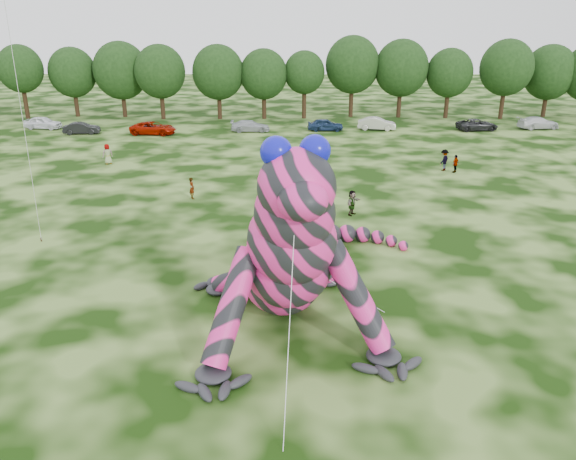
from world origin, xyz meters
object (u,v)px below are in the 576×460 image
Objects in this scene: spectator_4 at (108,154)px; spectator_0 at (192,188)px; inflatable_gecko at (278,214)px; car_0 at (43,123)px; spectator_2 at (444,160)px; tree_10 at (352,77)px; car_2 at (153,128)px; tree_6 at (161,82)px; car_6 at (477,125)px; tree_11 at (401,79)px; tree_12 at (449,83)px; car_7 at (538,123)px; tree_8 at (264,84)px; car_4 at (325,125)px; tree_5 at (122,79)px; spectator_3 at (455,164)px; tree_9 at (304,85)px; tree_14 at (548,81)px; car_3 at (250,126)px; tree_7 at (219,82)px; spectator_5 at (352,203)px; tree_3 at (22,82)px; car_5 at (377,124)px; tree_13 at (505,79)px; car_1 at (82,128)px; tree_4 at (74,82)px.

spectator_4 is 1.14× the size of spectator_0.
inflatable_gecko is 3.99× the size of car_0.
inflatable_gecko reaches higher than spectator_0.
spectator_2 is (30.09, -2.25, 0.02)m from spectator_4.
tree_10 is 27.29m from car_2.
car_6 is at bearing -11.51° from tree_6.
tree_11 reaches higher than tree_12.
spectator_4 is at bearing 100.85° from car_7.
tree_6 reaches higher than tree_8.
tree_11 is 2.39× the size of car_4.
tree_6 reaches higher than spectator_2.
spectator_3 is at bearing -38.51° from tree_5.
tree_9 is 32.43m from tree_14.
tree_9 is 12.06m from car_3.
spectator_0 reaches higher than car_7.
tree_12 is 1.85× the size of car_6.
inflatable_gecko is at bearing -177.12° from car_3.
tree_8 is 32.04m from spectator_2.
car_0 is (-20.39, -7.35, -3.99)m from tree_7.
car_4 is at bearing -88.94° from car_3.
tree_8 is 12.01m from car_4.
spectator_3 is (12.43, -28.04, -3.56)m from tree_9.
car_4 is 30.37m from spectator_5.
tree_5 reaches higher than tree_7.
spectator_5 is at bearing -126.47° from tree_14.
tree_11 is (6.39, -0.38, -0.22)m from tree_10.
car_3 is (30.27, -9.18, -4.06)m from tree_3.
tree_14 reaches higher than car_7.
car_5 is 19.53m from car_7.
car_7 is at bearing -75.14° from tree_13.
tree_5 is at bearing 177.42° from tree_9.
tree_6 is 1.96× the size of car_6.
tree_13 is at bearing -42.07° from car_6.
spectator_4 is (-38.83, -16.51, 0.24)m from car_6.
car_0 is 47.33m from spectator_2.
inflatable_gecko is at bearing 88.02° from spectator_4.
tree_14 is (34.75, 53.11, 0.33)m from inflatable_gecko.
car_1 is (-20.52, -10.68, -3.81)m from tree_8.
tree_5 is at bearing -2.43° from tree_4.
tree_6 is at bearing -179.43° from tree_13.
car_5 reaches higher than car_4.
tree_5 is at bearing -6.84° from spectator_0.
tree_9 is 5.05× the size of spectator_5.
tree_13 is at bearing 5.04° from car_7.
car_4 is 0.87× the size of car_6.
tree_5 is 48.46m from spectator_5.
spectator_0 is at bearing -51.89° from tree_3.
car_1 is at bearing -95.67° from spectator_4.
tree_10 is 10.80m from car_5.
spectator_5 is 15.04m from spectator_3.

